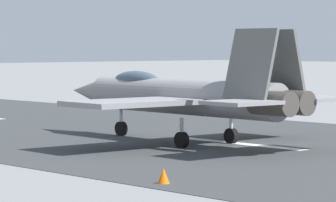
# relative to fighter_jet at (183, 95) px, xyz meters

# --- Properties ---
(ground_plane) EXTENTS (400.00, 400.00, 0.00)m
(ground_plane) POSITION_rel_fighter_jet_xyz_m (-2.54, -1.71, -2.35)
(ground_plane) COLOR gray
(runway_strip) EXTENTS (240.00, 26.00, 0.02)m
(runway_strip) POSITION_rel_fighter_jet_xyz_m (-2.56, -1.71, -2.34)
(runway_strip) COLOR #37393B
(runway_strip) RESTS_ON ground
(fighter_jet) EXTENTS (17.41, 13.87, 5.54)m
(fighter_jet) POSITION_rel_fighter_jet_xyz_m (0.00, 0.00, 0.00)
(fighter_jet) COLOR gray
(fighter_jet) RESTS_ON ground
(marker_cone_near) EXTENTS (0.44, 0.44, 0.55)m
(marker_cone_near) POSITION_rel_fighter_jet_xyz_m (-9.94, 10.24, -2.08)
(marker_cone_near) COLOR orange
(marker_cone_near) RESTS_ON ground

